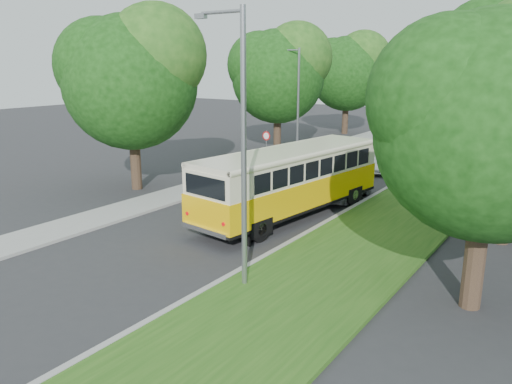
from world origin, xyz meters
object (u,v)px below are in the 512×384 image
Objects in this scene: lamppost_near at (241,142)px; car_grey at (427,140)px; car_white at (381,160)px; car_blue at (394,152)px; car_silver at (345,184)px; lamppost_far at (297,100)px; vintage_bus at (291,183)px.

lamppost_near is 1.59× the size of car_grey.
car_blue reaches higher than car_white.
car_silver is at bearing 99.05° from lamppost_near.
car_silver is at bearing -91.84° from car_blue.
car_grey reaches higher than car_white.
vintage_bus is at bearing -60.80° from lamppost_far.
car_blue reaches higher than car_grey.
car_grey is at bearing 79.64° from car_blue.
car_blue reaches higher than car_silver.
car_silver is (-1.77, 11.11, -3.68)m from lamppost_near.
lamppost_far is 1.49× the size of car_grey.
car_silver is at bearing -104.46° from car_white.
car_blue is (-0.50, 14.45, -0.78)m from vintage_bus.
car_silver is at bearing -66.80° from car_grey.
car_blue is (-0.25, 3.11, 0.06)m from car_white.
lamppost_near is 21.88m from car_blue.
lamppost_far is (-8.91, 18.50, -0.25)m from lamppost_near.
lamppost_far is at bearing -102.96° from car_grey.
car_blue is 1.00× the size of car_grey.
car_silver is 10.32m from car_blue.
car_white is 9.79m from car_grey.
car_white is (6.22, -0.24, -3.45)m from lamppost_far.
car_grey is (-0.27, 21.13, -0.81)m from vintage_bus.
lamppost_far reaches higher than car_grey.
car_grey reaches higher than car_silver.
vintage_bus reaches higher than car_grey.
vintage_bus is 4.33m from car_silver.
lamppost_far is at bearing 115.71° from lamppost_near.
lamppost_near is 1.59× the size of car_blue.
car_silver is 7.20m from car_white.
vintage_bus reaches higher than car_white.
car_silver is (0.66, 4.20, -0.82)m from vintage_bus.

